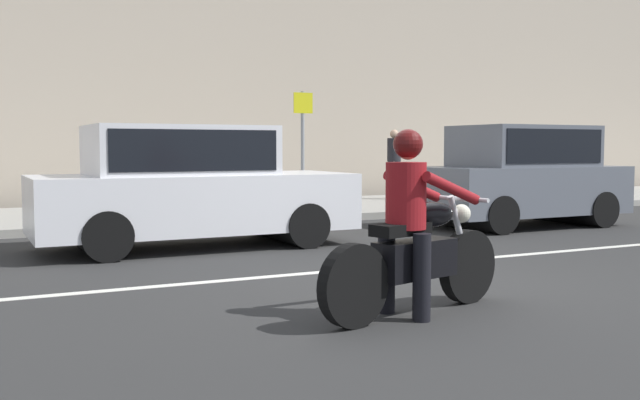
{
  "coord_description": "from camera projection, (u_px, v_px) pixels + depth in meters",
  "views": [
    {
      "loc": [
        -4.05,
        -6.4,
        1.42
      ],
      "look_at": [
        -0.98,
        -0.28,
        0.92
      ],
      "focal_mm": 40.75,
      "sensor_mm": 36.0,
      "label": 1
    }
  ],
  "objects": [
    {
      "name": "pedestrian_bystander",
      "position": [
        394.0,
        158.0,
        17.89
      ],
      "size": [
        0.34,
        0.34,
        1.71
      ],
      "color": "black",
      "rests_on": "sidewalk_slab"
    },
    {
      "name": "sidewalk_slab",
      "position": [
        180.0,
        214.0,
        14.74
      ],
      "size": [
        40.0,
        4.4,
        0.14
      ],
      "primitive_type": "cube",
      "color": "#99968E",
      "rests_on": "ground_plane"
    },
    {
      "name": "ground_plane",
      "position": [
        391.0,
        283.0,
        7.62
      ],
      "size": [
        80.0,
        80.0,
        0.0
      ],
      "primitive_type": "plane",
      "color": "#2B2B2B"
    },
    {
      "name": "motorcycle_with_rider_crimson",
      "position": [
        414.0,
        239.0,
        6.13
      ],
      "size": [
        2.07,
        0.79,
        1.57
      ],
      "color": "black",
      "rests_on": "ground_plane"
    },
    {
      "name": "parked_sedan_white",
      "position": [
        189.0,
        186.0,
        10.23
      ],
      "size": [
        4.43,
        1.82,
        1.72
      ],
      "color": "silver",
      "rests_on": "ground_plane"
    },
    {
      "name": "lane_marking_stripe",
      "position": [
        357.0,
        269.0,
        8.47
      ],
      "size": [
        18.0,
        0.14,
        0.01
      ],
      "primitive_type": "cube",
      "color": "silver",
      "rests_on": "ground_plane"
    },
    {
      "name": "parked_hatchback_slate_gray",
      "position": [
        522.0,
        175.0,
        12.96
      ],
      "size": [
        3.71,
        1.76,
        1.8
      ],
      "color": "slate",
      "rests_on": "ground_plane"
    },
    {
      "name": "street_sign_post",
      "position": [
        303.0,
        137.0,
        15.6
      ],
      "size": [
        0.44,
        0.08,
        2.48
      ],
      "color": "gray",
      "rests_on": "sidewalk_slab"
    }
  ]
}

